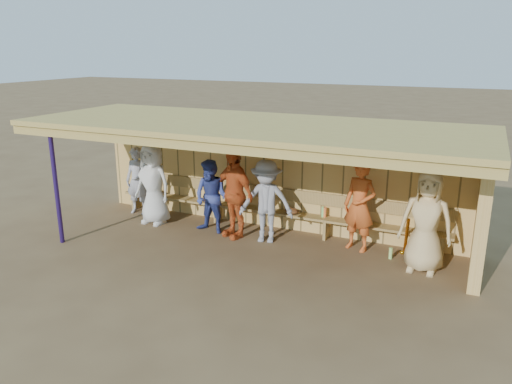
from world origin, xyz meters
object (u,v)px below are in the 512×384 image
player_g (360,206)px  bench (270,206)px  player_h (426,221)px  player_b (153,184)px  player_a (138,181)px  player_e (266,201)px  player_c (211,197)px  player_d (234,193)px

player_g → bench: bearing=-173.5°
player_h → player_b: bearing=-178.0°
player_a → player_g: (5.35, -0.05, 0.10)m
player_a → player_e: (3.52, -0.41, 0.05)m
player_c → player_a: bearing=175.6°
player_d → player_e: 0.74m
player_a → player_d: 2.83m
player_c → player_e: bearing=5.9°
player_a → player_h: size_ratio=0.86×
player_g → player_h: player_h is taller
player_a → player_c: size_ratio=1.01×
player_d → player_g: (2.56, 0.37, -0.05)m
player_e → player_b: bearing=168.0°
player_g → player_d: bearing=-155.3°
player_d → player_e: player_d is taller
bench → player_b: bearing=-164.1°
bench → player_d: bearing=-126.0°
player_g → player_h: bearing=-4.3°
player_e → player_g: bearing=-1.2°
player_a → player_h: bearing=-12.1°
player_g → player_b: bearing=-158.9°
player_b → player_h: (5.88, -0.12, 0.02)m
player_a → player_d: size_ratio=0.85×
player_d → player_h: player_d is taller
player_a → player_b: 0.88m
player_e → bench: bearing=93.7°
player_c → player_h: (4.40, -0.13, 0.14)m
player_d → player_h: bearing=22.4°
player_a → player_g: size_ratio=0.89×
player_e → bench: player_e is taller
player_g → player_h: (1.29, -0.49, 0.03)m
player_b → bench: player_b is taller
player_a → player_c: player_a is taller
player_c → player_b: bearing=-173.5°
bench → player_e: bearing=-74.0°
player_e → bench: size_ratio=0.23×
player_a → player_e: 3.55m
player_a → bench: player_a is taller
player_e → player_h: player_h is taller
player_d → player_g: size_ratio=1.05×
player_g → player_c: bearing=-157.0°
player_a → player_h: player_h is taller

